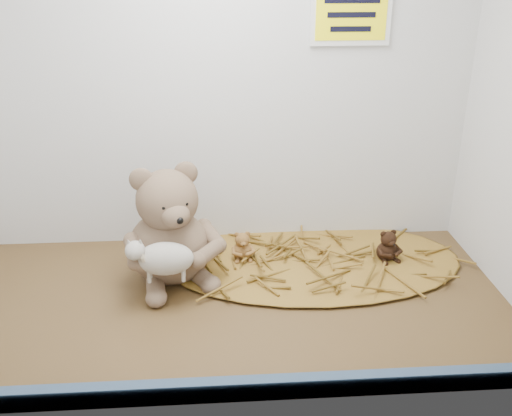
{
  "coord_description": "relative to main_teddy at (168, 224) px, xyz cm",
  "views": [
    {
      "loc": [
        -0.27,
        -102.48,
        66.94
      ],
      "look_at": [
        6.95,
        3.12,
        20.06
      ],
      "focal_mm": 40.0,
      "sensor_mm": 36.0,
      "label": 1
    }
  ],
  "objects": [
    {
      "name": "straw_bed",
      "position": [
        33.41,
        4.91,
        -12.86
      ],
      "size": [
        69.82,
        40.54,
        1.35
      ],
      "primitive_type": "ellipsoid",
      "color": "brown",
      "rests_on": "shelf_floor"
    },
    {
      "name": "mini_teddy_tan",
      "position": [
        16.39,
        6.3,
        -8.7
      ],
      "size": [
        6.16,
        6.44,
        6.96
      ],
      "primitive_type": null,
      "rotation": [
        0.0,
        0.0,
        0.1
      ],
      "color": "olive",
      "rests_on": "straw_bed"
    },
    {
      "name": "mini_teddy_brown",
      "position": [
        50.44,
        3.51,
        -8.42
      ],
      "size": [
        7.55,
        7.79,
        7.54
      ],
      "primitive_type": null,
      "rotation": [
        0.0,
        0.0,
        0.27
      ],
      "color": "black",
      "rests_on": "straw_bed"
    },
    {
      "name": "main_teddy",
      "position": [
        0.0,
        0.0,
        0.0
      ],
      "size": [
        28.69,
        29.38,
        27.07
      ],
      "primitive_type": null,
      "rotation": [
        0.0,
        0.0,
        0.37
      ],
      "color": "#7C614C",
      "rests_on": "shelf_floor"
    },
    {
      "name": "front_rail",
      "position": [
        11.76,
        -39.2,
        -11.74
      ],
      "size": [
        119.28,
        2.2,
        3.6
      ],
      "primitive_type": "cube",
      "color": "#37506A",
      "rests_on": "shelf_floor"
    },
    {
      "name": "toy_lamb",
      "position": [
        -0.0,
        -9.7,
        -3.17
      ],
      "size": [
        15.08,
        9.2,
        9.75
      ],
      "primitive_type": null,
      "color": "beige",
      "rests_on": "main_teddy"
    },
    {
      "name": "alcove_shell",
      "position": [
        11.76,
        -1.4,
        31.46
      ],
      "size": [
        120.4,
        60.2,
        90.4
      ],
      "color": "#483319",
      "rests_on": "ground"
    },
    {
      "name": "wall_sign",
      "position": [
        41.76,
        19.0,
        41.46
      ],
      "size": [
        16.0,
        1.2,
        11.0
      ],
      "primitive_type": "cube",
      "color": "#FFF20D",
      "rests_on": "back_wall"
    }
  ]
}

